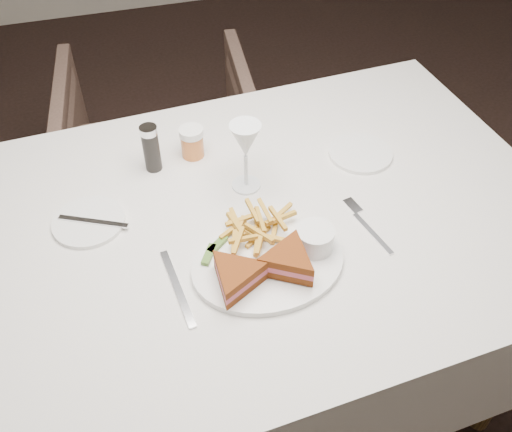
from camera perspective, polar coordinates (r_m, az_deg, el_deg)
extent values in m
plane|color=black|center=(2.04, 1.07, -9.12)|extent=(5.00, 5.00, 0.00)
cube|color=silver|center=(1.57, -0.53, -9.80)|extent=(1.48, 1.03, 0.75)
imported|color=#4D392F|center=(2.17, -9.41, 7.21)|extent=(0.74, 0.70, 0.70)
ellipsoid|color=white|center=(1.18, 1.21, -4.80)|extent=(0.33, 0.27, 0.01)
cube|color=silver|center=(1.15, -7.86, -7.12)|extent=(0.04, 0.21, 0.00)
cylinder|color=white|center=(1.31, -16.39, -0.56)|extent=(0.16, 0.16, 0.01)
cylinder|color=white|center=(1.46, 10.40, 6.20)|extent=(0.16, 0.16, 0.01)
cylinder|color=black|center=(1.39, -10.44, 6.68)|extent=(0.04, 0.04, 0.12)
cylinder|color=#CB6D30|center=(1.43, -6.41, 7.33)|extent=(0.06, 0.06, 0.08)
cube|color=#456B25|center=(1.20, -3.87, -2.89)|extent=(0.05, 0.05, 0.01)
cube|color=#456B25|center=(1.18, -4.74, -3.87)|extent=(0.04, 0.06, 0.01)
cylinder|color=white|center=(1.18, 5.91, -2.27)|extent=(0.08, 0.08, 0.05)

